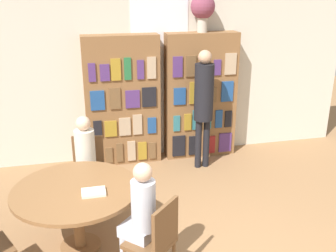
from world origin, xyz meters
TOP-DOWN VIEW (x-y plane):
  - wall_back at (0.00, 3.46)m, footprint 6.40×0.07m
  - bookshelf_left at (-0.64, 3.26)m, footprint 1.15×0.34m
  - bookshelf_right at (0.64, 3.26)m, footprint 1.15×0.34m
  - flower_vase at (0.63, 3.27)m, footprint 0.37×0.37m
  - reading_table at (-1.40, 1.12)m, footprint 1.33×1.33m
  - chair_left_side at (-1.24, 2.11)m, footprint 0.46×0.46m
  - chair_far_side at (-0.68, 0.41)m, footprint 0.57×0.57m
  - seated_reader_left at (-1.27, 1.93)m, footprint 0.30×0.38m
  - seated_reader_right at (-0.82, 0.54)m, footprint 0.39×0.39m
  - librarian_standing at (0.53, 2.76)m, footprint 0.29×0.56m
  - open_book_on_table at (-1.22, 0.96)m, footprint 0.24×0.18m

SIDE VIEW (x-z plane):
  - chair_left_side at x=-1.24m, z-range 0.05..0.93m
  - chair_far_side at x=-0.68m, z-range 0.05..0.93m
  - reading_table at x=-1.40m, z-range 0.26..0.99m
  - seated_reader_right at x=-0.82m, z-range 0.07..1.30m
  - seated_reader_left at x=-1.27m, z-range 0.08..1.31m
  - open_book_on_table at x=-1.22m, z-range 0.73..0.76m
  - bookshelf_right at x=0.64m, z-range 0.00..2.02m
  - bookshelf_left at x=-0.64m, z-range 0.00..2.02m
  - librarian_standing at x=0.53m, z-range 0.21..2.05m
  - wall_back at x=0.00m, z-range 0.01..3.01m
  - flower_vase at x=0.63m, z-range 2.10..2.66m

